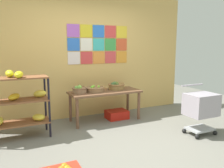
% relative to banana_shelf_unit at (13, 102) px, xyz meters
% --- Properties ---
extents(ground, '(9.52, 9.52, 0.00)m').
position_rel_banana_shelf_unit_xyz_m(ground, '(1.54, -1.03, -0.63)').
color(ground, slate).
extents(back_wall_with_art, '(4.99, 0.07, 2.71)m').
position_rel_banana_shelf_unit_xyz_m(back_wall_with_art, '(1.55, 0.76, 0.73)').
color(back_wall_with_art, '#DCAD5E').
rests_on(back_wall_with_art, ground).
extents(banana_shelf_unit, '(1.10, 0.47, 1.16)m').
position_rel_banana_shelf_unit_xyz_m(banana_shelf_unit, '(0.00, 0.00, 0.00)').
color(banana_shelf_unit, black).
rests_on(banana_shelf_unit, ground).
extents(display_table, '(1.48, 0.60, 0.63)m').
position_rel_banana_shelf_unit_xyz_m(display_table, '(1.78, 0.24, -0.08)').
color(display_table, brown).
rests_on(display_table, ground).
extents(fruit_basket_centre, '(0.39, 0.39, 0.13)m').
position_rel_banana_shelf_unit_xyz_m(fruit_basket_centre, '(1.57, 0.28, 0.05)').
color(fruit_basket_centre, '#906B47').
rests_on(fruit_basket_centre, display_table).
extents(fruit_basket_left, '(0.36, 0.36, 0.17)m').
position_rel_banana_shelf_unit_xyz_m(fruit_basket_left, '(2.08, 0.31, 0.07)').
color(fruit_basket_left, olive).
rests_on(fruit_basket_left, display_table).
extents(fruit_basket_right, '(0.30, 0.30, 0.17)m').
position_rel_banana_shelf_unit_xyz_m(fruit_basket_right, '(1.23, 0.26, 0.07)').
color(fruit_basket_right, '#8D674A').
rests_on(fruit_basket_right, display_table).
extents(produce_crate_under_table, '(0.45, 0.34, 0.18)m').
position_rel_banana_shelf_unit_xyz_m(produce_crate_under_table, '(2.06, 0.24, -0.54)').
color(produce_crate_under_table, red).
rests_on(produce_crate_under_table, ground).
extents(shopping_cart, '(0.52, 0.45, 0.87)m').
position_rel_banana_shelf_unit_xyz_m(shopping_cart, '(2.98, -1.20, -0.12)').
color(shopping_cart, black).
rests_on(shopping_cart, ground).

